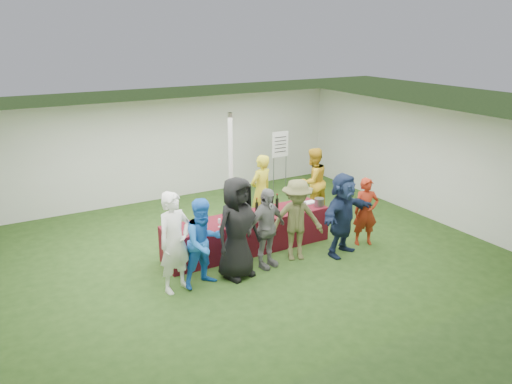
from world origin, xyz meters
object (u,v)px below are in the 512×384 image
staff_pourer (261,191)px  dump_bucket (319,202)px  customer_1 (204,243)px  staff_back (313,182)px  customer_0 (175,242)px  customer_3 (266,228)px  customer_2 (237,228)px  customer_5 (343,214)px  serving_table (248,233)px  wine_list_sign (280,149)px  customer_4 (297,220)px  customer_6 (366,212)px

staff_pourer → dump_bucket: bearing=104.4°
customer_1 → staff_back: bearing=19.0°
customer_0 → customer_3: (1.84, -0.00, -0.12)m
customer_0 → customer_2: 1.19m
staff_back → customer_3: bearing=31.0°
staff_pourer → customer_5: size_ratio=1.00×
serving_table → wine_list_sign: bearing=47.6°
customer_2 → wine_list_sign: bearing=34.5°
serving_table → staff_pourer: (0.91, 1.01, 0.49)m
serving_table → customer_2: customer_2 is taller
staff_back → customer_1: (-3.82, -2.02, -0.02)m
customer_0 → customer_4: size_ratio=1.10×
staff_pourer → customer_1: (-2.30, -1.94, -0.04)m
customer_2 → customer_3: size_ratio=1.21×
customer_6 → customer_0: bearing=-159.8°
customer_0 → customer_1: size_ratio=1.11×
dump_bucket → staff_back: (0.77, 1.31, 0.01)m
dump_bucket → wine_list_sign: size_ratio=0.12×
customer_0 → customer_5: bearing=-22.5°
serving_table → customer_1: (-1.39, -0.93, 0.45)m
customer_3 → wine_list_sign: bearing=41.3°
wine_list_sign → staff_back: size_ratio=1.06×
dump_bucket → customer_5: 0.90m
customer_1 → staff_pourer: bearing=31.4°
wine_list_sign → staff_pourer: 2.43m
customer_6 → dump_bucket: bearing=153.8°
serving_table → customer_1: customer_1 is taller
serving_table → customer_3: bearing=-94.1°
customer_0 → customer_4: bearing=-18.1°
customer_0 → staff_back: bearing=5.9°
serving_table → staff_back: (2.43, 1.09, 0.47)m
dump_bucket → wine_list_sign: 3.14m
staff_back → customer_3: 3.16m
customer_1 → customer_4: (2.04, 0.08, 0.01)m
dump_bucket → customer_6: bearing=-47.9°
customer_0 → customer_4: customer_0 is taller
wine_list_sign → customer_6: size_ratio=1.22×
customer_0 → customer_6: bearing=-19.7°
customer_2 → dump_bucket: bearing=2.4°
staff_back → customer_1: staff_back is taller
customer_2 → staff_back: bearing=18.4°
serving_table → customer_3: 0.96m
customer_4 → wine_list_sign: bearing=81.4°
customer_4 → customer_3: bearing=-160.7°
wine_list_sign → customer_2: size_ratio=0.93×
customer_1 → customer_5: bearing=-12.4°
dump_bucket → customer_6: (0.68, -0.75, -0.10)m
staff_back → customer_0: customer_0 is taller
dump_bucket → staff_pourer: 1.44m
customer_1 → customer_2: size_ratio=0.85×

